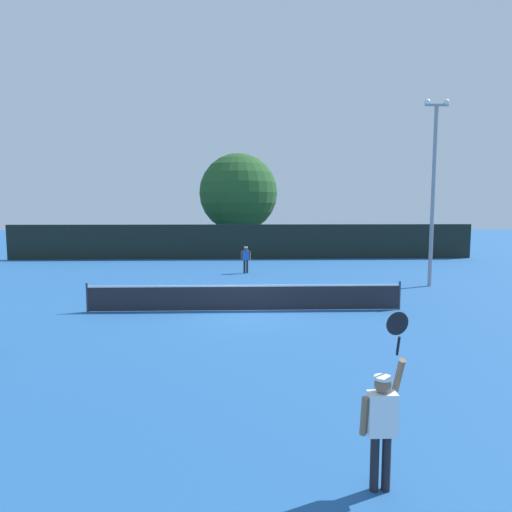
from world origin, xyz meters
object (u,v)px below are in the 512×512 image
at_px(parked_car_near, 147,243).
at_px(parked_car_far, 323,243).
at_px(player_serving, 382,415).
at_px(large_tree, 238,193).
at_px(parked_car_mid, 271,242).
at_px(player_receiving, 246,257).
at_px(tennis_ball, 278,291).
at_px(light_pole, 434,182).

xyz_separation_m(parked_car_near, parked_car_far, (15.02, -0.18, 0.00)).
relative_size(player_serving, large_tree, 0.29).
bearing_deg(parked_car_mid, player_receiving, -102.48).
xyz_separation_m(tennis_ball, parked_car_mid, (0.98, 19.59, 0.74)).
relative_size(large_tree, parked_car_far, 1.90).
bearing_deg(tennis_ball, parked_car_near, 117.23).
bearing_deg(large_tree, player_serving, -86.57).
height_order(player_receiving, large_tree, large_tree).
distance_m(parked_car_near, parked_car_mid, 10.63).
xyz_separation_m(player_serving, light_pole, (7.29, 15.82, 3.92)).
bearing_deg(parked_car_near, large_tree, 0.98).
xyz_separation_m(light_pole, parked_car_near, (-17.09, 17.43, -4.20)).
bearing_deg(parked_car_far, large_tree, -178.45).
bearing_deg(parked_car_far, player_serving, -92.57).
distance_m(player_serving, player_receiving, 20.50).
height_order(large_tree, parked_car_far, large_tree).
relative_size(player_receiving, light_pole, 0.17).
relative_size(parked_car_mid, parked_car_far, 0.98).
relative_size(light_pole, large_tree, 1.06).
bearing_deg(large_tree, player_receiving, -88.03).
bearing_deg(player_receiving, parked_car_far, -118.26).
xyz_separation_m(light_pole, large_tree, (-9.31, 17.86, 0.03)).
bearing_deg(light_pole, player_receiving, 152.40).
relative_size(player_receiving, large_tree, 0.18).
distance_m(tennis_ball, parked_car_near, 21.02).
bearing_deg(parked_car_far, tennis_ball, -99.90).
relative_size(tennis_ball, parked_car_far, 0.02).
distance_m(light_pole, parked_car_mid, 19.90).
bearing_deg(large_tree, parked_car_far, -4.85).
xyz_separation_m(player_receiving, light_pole, (8.85, -4.63, 4.05)).
height_order(parked_car_near, parked_car_mid, same).
height_order(light_pole, parked_car_far, light_pole).
bearing_deg(tennis_ball, large_tree, 95.47).
distance_m(parked_car_mid, parked_car_far, 4.56).
bearing_deg(tennis_ball, parked_car_far, 73.71).
relative_size(player_serving, light_pole, 0.28).
height_order(tennis_ball, large_tree, large_tree).
bearing_deg(player_receiving, parked_car_near, -57.24).
height_order(parked_car_mid, parked_car_far, same).
relative_size(player_serving, player_receiving, 1.59).
xyz_separation_m(player_serving, tennis_ball, (-0.19, 14.56, -1.02)).
bearing_deg(player_receiving, large_tree, -88.03).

